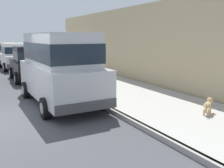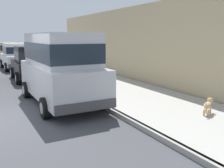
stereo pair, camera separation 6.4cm
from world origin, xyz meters
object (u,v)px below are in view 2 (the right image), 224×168
Objects in this scene: car_white_sedan at (16,56)px; dog_tan at (208,105)px; car_black_hatchback at (31,63)px; car_silver_van at (60,65)px; car_tan_hatchback at (8,52)px.

dog_tan is at bearing -77.56° from car_white_sedan.
car_white_sedan is 15.39m from dog_tan.
car_silver_van is at bearing -90.17° from car_black_hatchback.
car_white_sedan is (-0.01, 11.24, -0.41)m from car_silver_van.
car_white_sedan is 1.22× the size of car_tan_hatchback.
car_silver_van reaches higher than car_white_sedan.
car_black_hatchback is 1.00× the size of car_tan_hatchback.
car_silver_van is 1.06× the size of car_white_sedan.
car_white_sedan is at bearing -89.84° from car_tan_hatchback.
car_silver_van is at bearing -89.96° from car_white_sedan.
car_white_sedan is 5.15m from car_tan_hatchback.
dog_tan is (3.31, -3.78, -0.97)m from car_silver_van.
car_tan_hatchback is (-0.02, 16.39, -0.42)m from car_silver_van.
car_white_sedan reaches higher than dog_tan.
car_black_hatchback is 0.82× the size of car_white_sedan.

